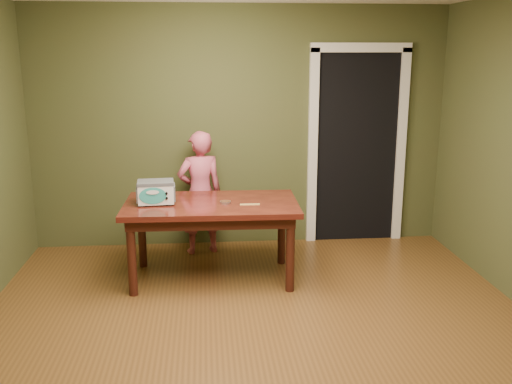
# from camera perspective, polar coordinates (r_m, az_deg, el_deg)

# --- Properties ---
(floor) EXTENTS (5.00, 5.00, 0.00)m
(floor) POSITION_cam_1_polar(r_m,az_deg,el_deg) (4.25, 0.75, -15.86)
(floor) COLOR brown
(floor) RESTS_ON ground
(room_shell) EXTENTS (4.52, 5.02, 2.61)m
(room_shell) POSITION_cam_1_polar(r_m,az_deg,el_deg) (3.71, 0.84, 7.66)
(room_shell) COLOR #414424
(room_shell) RESTS_ON ground
(doorway) EXTENTS (1.10, 0.66, 2.25)m
(doorway) POSITION_cam_1_polar(r_m,az_deg,el_deg) (6.75, 9.38, 4.72)
(doorway) COLOR black
(doorway) RESTS_ON ground
(dining_table) EXTENTS (1.62, 0.94, 0.75)m
(dining_table) POSITION_cam_1_polar(r_m,az_deg,el_deg) (5.33, -4.48, -2.06)
(dining_table) COLOR #340F0B
(dining_table) RESTS_ON floor
(toy_oven) EXTENTS (0.36, 0.26, 0.21)m
(toy_oven) POSITION_cam_1_polar(r_m,az_deg,el_deg) (5.28, -9.99, 0.06)
(toy_oven) COLOR #4C4F54
(toy_oven) RESTS_ON dining_table
(baking_pan) EXTENTS (0.10, 0.10, 0.02)m
(baking_pan) POSITION_cam_1_polar(r_m,az_deg,el_deg) (5.25, -3.09, -1.01)
(baking_pan) COLOR silver
(baking_pan) RESTS_ON dining_table
(spatula) EXTENTS (0.18, 0.03, 0.01)m
(spatula) POSITION_cam_1_polar(r_m,az_deg,el_deg) (5.19, -0.62, -1.25)
(spatula) COLOR #DFB961
(spatula) RESTS_ON dining_table
(child) EXTENTS (0.54, 0.42, 1.32)m
(child) POSITION_cam_1_polar(r_m,az_deg,el_deg) (6.05, -5.61, -0.07)
(child) COLOR #C14F68
(child) RESTS_ON floor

